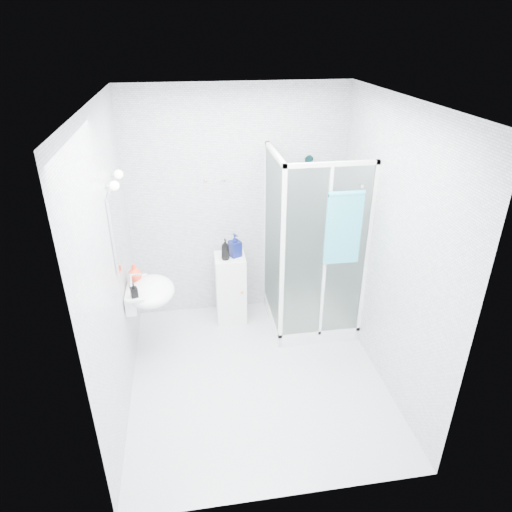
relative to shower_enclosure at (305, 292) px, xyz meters
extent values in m
cube|color=silver|center=(-0.67, -0.77, 0.85)|extent=(2.40, 2.60, 2.60)
cube|color=silver|center=(-0.67, -0.77, -0.44)|extent=(2.40, 2.60, 0.01)
cube|color=white|center=(-0.67, -0.77, 2.15)|extent=(2.40, 2.60, 0.01)
cube|color=white|center=(0.08, 0.08, -0.39)|extent=(0.90, 0.90, 0.12)
cube|color=white|center=(-0.35, 0.08, 1.53)|extent=(0.04, 0.90, 0.04)
cube|color=white|center=(0.08, -0.35, 1.53)|extent=(0.90, 0.04, 0.04)
cube|color=white|center=(-0.35, -0.35, 0.55)|extent=(0.04, 0.04, 2.00)
cube|color=white|center=(-0.36, 0.08, 0.59)|extent=(0.02, 0.82, 1.84)
cube|color=white|center=(0.08, -0.36, 0.59)|extent=(0.82, 0.02, 1.84)
cube|color=white|center=(0.08, -0.35, 0.59)|extent=(0.03, 0.04, 1.84)
cylinder|color=silver|center=(0.08, 0.47, 0.90)|extent=(0.02, 0.02, 1.00)
cylinder|color=silver|center=(0.08, 0.44, 1.37)|extent=(0.09, 0.05, 0.09)
cylinder|color=silver|center=(0.13, 0.50, 0.60)|extent=(0.12, 0.04, 0.12)
cylinder|color=silver|center=(0.36, -0.39, 1.33)|extent=(0.03, 0.05, 0.03)
cube|color=white|center=(-1.81, -0.32, 0.30)|extent=(0.10, 0.40, 0.18)
ellipsoid|color=white|center=(-1.63, -0.32, 0.35)|extent=(0.46, 0.56, 0.20)
cube|color=white|center=(-1.75, -0.32, 0.40)|extent=(0.16, 0.50, 0.02)
cylinder|color=silver|center=(-1.81, -0.32, 0.48)|extent=(0.04, 0.04, 0.16)
cylinder|color=silver|center=(-1.76, -0.32, 0.55)|extent=(0.12, 0.02, 0.02)
cube|color=white|center=(-1.85, -0.32, 1.05)|extent=(0.02, 0.60, 0.70)
cylinder|color=silver|center=(-1.84, -0.48, 1.47)|extent=(0.05, 0.04, 0.04)
sphere|color=white|center=(-1.80, -0.48, 1.47)|extent=(0.08, 0.08, 0.08)
cylinder|color=silver|center=(-1.84, -0.16, 1.47)|extent=(0.05, 0.04, 0.04)
sphere|color=white|center=(-1.80, -0.16, 1.47)|extent=(0.08, 0.08, 0.08)
cylinder|color=silver|center=(-1.02, 0.50, 1.17)|extent=(0.02, 0.04, 0.02)
sphere|color=silver|center=(-1.02, 0.48, 1.17)|extent=(0.03, 0.03, 0.03)
cylinder|color=silver|center=(-0.82, 0.50, 1.17)|extent=(0.02, 0.04, 0.02)
sphere|color=silver|center=(-0.82, 0.48, 1.17)|extent=(0.03, 0.03, 0.03)
cube|color=white|center=(-0.80, 0.28, -0.04)|extent=(0.34, 0.34, 0.81)
cube|color=white|center=(-0.80, 0.12, -0.04)|extent=(0.30, 0.01, 0.69)
sphere|color=orange|center=(-0.70, 0.10, 0.00)|extent=(0.03, 0.03, 0.03)
cube|color=#33A9C1|center=(0.22, -0.40, 0.91)|extent=(0.34, 0.04, 0.71)
cylinder|color=#33A9C1|center=(0.22, -0.40, 1.27)|extent=(0.34, 0.05, 0.05)
imported|color=black|center=(-0.85, 0.22, 0.48)|extent=(0.11, 0.11, 0.24)
imported|color=#0E1655|center=(-0.74, 0.28, 0.49)|extent=(0.16, 0.16, 0.26)
imported|color=#F23C1C|center=(-1.78, -0.19, 0.50)|extent=(0.16, 0.16, 0.18)
imported|color=black|center=(-1.76, -0.50, 0.49)|extent=(0.08, 0.08, 0.14)
camera|label=1|loc=(-1.22, -4.18, 2.65)|focal=32.00mm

